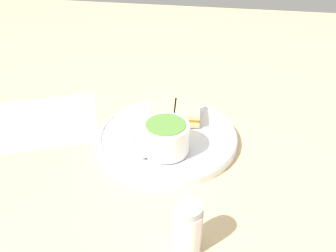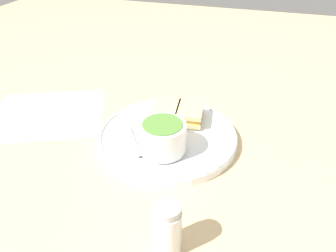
{
  "view_description": "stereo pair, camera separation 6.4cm",
  "coord_description": "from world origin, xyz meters",
  "px_view_note": "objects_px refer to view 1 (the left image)",
  "views": [
    {
      "loc": [
        0.58,
        0.11,
        0.44
      ],
      "look_at": [
        0.0,
        0.0,
        0.04
      ],
      "focal_mm": 35.0,
      "sensor_mm": 36.0,
      "label": 1
    },
    {
      "loc": [
        0.57,
        0.17,
        0.44
      ],
      "look_at": [
        0.0,
        0.0,
        0.04
      ],
      "focal_mm": 35.0,
      "sensor_mm": 36.0,
      "label": 2
    }
  ],
  "objects_px": {
    "sandwich_half_near": "(187,113)",
    "sandwich_half_far": "(163,110)",
    "soup_bowl": "(166,137)",
    "spoon": "(140,151)",
    "salt_shaker": "(188,228)"
  },
  "relations": [
    {
      "from": "soup_bowl",
      "to": "salt_shaker",
      "type": "distance_m",
      "value": 0.22
    },
    {
      "from": "soup_bowl",
      "to": "spoon",
      "type": "height_order",
      "value": "soup_bowl"
    },
    {
      "from": "sandwich_half_near",
      "to": "salt_shaker",
      "type": "distance_m",
      "value": 0.34
    },
    {
      "from": "spoon",
      "to": "sandwich_half_near",
      "type": "distance_m",
      "value": 0.16
    },
    {
      "from": "sandwich_half_near",
      "to": "sandwich_half_far",
      "type": "distance_m",
      "value": 0.06
    },
    {
      "from": "spoon",
      "to": "sandwich_half_far",
      "type": "height_order",
      "value": "sandwich_half_far"
    },
    {
      "from": "salt_shaker",
      "to": "sandwich_half_near",
      "type": "bearing_deg",
      "value": -171.63
    },
    {
      "from": "soup_bowl",
      "to": "sandwich_half_near",
      "type": "bearing_deg",
      "value": 168.85
    },
    {
      "from": "soup_bowl",
      "to": "sandwich_half_near",
      "type": "xyz_separation_m",
      "value": [
        -0.13,
        0.02,
        -0.02
      ]
    },
    {
      "from": "soup_bowl",
      "to": "salt_shaker",
      "type": "height_order",
      "value": "salt_shaker"
    },
    {
      "from": "sandwich_half_far",
      "to": "soup_bowl",
      "type": "bearing_deg",
      "value": 13.6
    },
    {
      "from": "soup_bowl",
      "to": "spoon",
      "type": "relative_size",
      "value": 0.91
    },
    {
      "from": "sandwich_half_near",
      "to": "soup_bowl",
      "type": "bearing_deg",
      "value": -11.15
    },
    {
      "from": "soup_bowl",
      "to": "spoon",
      "type": "distance_m",
      "value": 0.06
    },
    {
      "from": "salt_shaker",
      "to": "spoon",
      "type": "bearing_deg",
      "value": -146.72
    }
  ]
}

